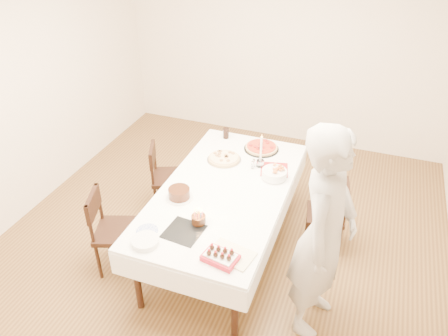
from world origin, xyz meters
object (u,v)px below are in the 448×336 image
(chair_right_savory, at_px, (325,215))
(pizza_pepperoni, at_px, (261,147))
(taper_candle, at_px, (261,151))
(pizza_white, at_px, (224,159))
(birthday_cake, at_px, (198,216))
(strawberry_box, at_px, (220,257))
(chair_left_dessert, at_px, (118,231))
(pasta_bowl, at_px, (274,174))
(cola_glass, at_px, (226,133))
(layer_cake, at_px, (179,193))
(chair_left_savory, at_px, (170,177))
(person, at_px, (324,235))
(dining_table, at_px, (224,220))

(chair_right_savory, xyz_separation_m, pizza_pepperoni, (-0.80, 0.41, 0.39))
(taper_candle, bearing_deg, pizza_white, -176.51)
(pizza_pepperoni, relative_size, birthday_cake, 2.80)
(chair_right_savory, bearing_deg, pizza_pepperoni, 143.06)
(chair_right_savory, relative_size, strawberry_box, 2.92)
(chair_left_dessert, height_order, pizza_white, chair_left_dessert)
(pasta_bowl, bearing_deg, taper_candle, 140.09)
(cola_glass, bearing_deg, chair_right_savory, -22.57)
(pasta_bowl, relative_size, layer_cake, 0.97)
(pizza_pepperoni, distance_m, layer_cake, 1.19)
(pizza_pepperoni, xyz_separation_m, pasta_bowl, (0.27, -0.48, 0.03))
(chair_left_savory, relative_size, pizza_pepperoni, 2.17)
(chair_left_dessert, relative_size, cola_glass, 6.97)
(person, distance_m, taper_candle, 1.30)
(pasta_bowl, distance_m, cola_glass, 0.92)
(layer_cake, bearing_deg, pasta_bowl, 40.24)
(dining_table, bearing_deg, chair_left_dessert, -147.23)
(taper_candle, relative_size, strawberry_box, 1.37)
(chair_right_savory, distance_m, strawberry_box, 1.49)
(chair_left_savory, relative_size, cola_glass, 6.58)
(pasta_bowl, bearing_deg, chair_left_savory, 175.02)
(chair_left_savory, xyz_separation_m, cola_glass, (0.49, 0.48, 0.41))
(chair_left_savory, height_order, pizza_white, chair_left_savory)
(dining_table, distance_m, pizza_white, 0.65)
(chair_right_savory, bearing_deg, pasta_bowl, 177.78)
(chair_left_dessert, relative_size, pizza_pepperoni, 2.30)
(person, distance_m, pizza_pepperoni, 1.62)
(pizza_pepperoni, bearing_deg, taper_candle, -75.85)
(pasta_bowl, relative_size, cola_glass, 1.97)
(pizza_white, distance_m, birthday_cake, 1.02)
(layer_cake, height_order, birthday_cake, birthday_cake)
(cola_glass, xyz_separation_m, birthday_cake, (0.29, -1.47, 0.02))
(pizza_pepperoni, relative_size, taper_candle, 1.03)
(chair_right_savory, distance_m, pizza_white, 1.17)
(person, xyz_separation_m, birthday_cake, (-1.03, -0.01, -0.10))
(chair_left_savory, distance_m, layer_cake, 0.95)
(chair_left_dessert, distance_m, layer_cake, 0.70)
(person, relative_size, pizza_pepperoni, 4.96)
(chair_left_dessert, relative_size, pizza_white, 2.43)
(chair_right_savory, distance_m, person, 1.09)
(pasta_bowl, bearing_deg, cola_glass, 140.49)
(chair_right_savory, distance_m, layer_cake, 1.49)
(person, height_order, birthday_cake, person)
(chair_right_savory, relative_size, cola_glass, 6.28)
(person, bearing_deg, pizza_white, 57.90)
(dining_table, relative_size, chair_left_dessert, 2.49)
(layer_cake, bearing_deg, person, -10.97)
(dining_table, bearing_deg, pasta_bowl, 41.91)
(chair_right_savory, height_order, strawberry_box, strawberry_box)
(dining_table, relative_size, layer_cake, 8.59)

